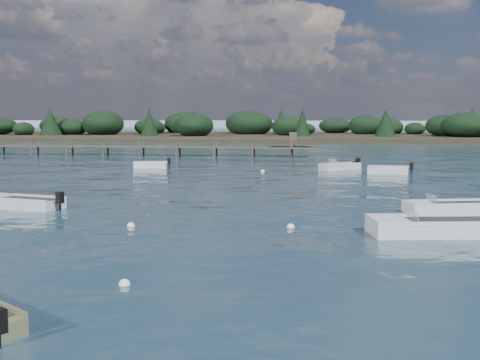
# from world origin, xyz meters

# --- Properties ---
(ground) EXTENTS (400.00, 400.00, 0.00)m
(ground) POSITION_xyz_m (0.00, 60.00, 0.00)
(ground) COLOR #172A36
(ground) RESTS_ON ground
(dinghy_mid_grey) EXTENTS (4.56, 2.52, 1.13)m
(dinghy_mid_grey) POSITION_xyz_m (-7.85, 9.20, 0.15)
(dinghy_mid_grey) COLOR #B8BEBF
(dinghy_mid_grey) RESTS_ON ground
(dinghy_mid_white_a) EXTENTS (5.96, 2.87, 1.37)m
(dinghy_mid_white_a) POSITION_xyz_m (11.20, 4.90, 0.18)
(dinghy_mid_white_a) COLOR silver
(dinghy_mid_white_a) RESTS_ON ground
(tender_far_grey_b) EXTENTS (3.52, 1.83, 1.18)m
(tender_far_grey_b) POSITION_xyz_m (12.10, 29.34, 0.17)
(tender_far_grey_b) COLOR #B8BEBF
(tender_far_grey_b) RESTS_ON ground
(tender_far_white) EXTENTS (3.22, 1.54, 1.08)m
(tender_far_white) POSITION_xyz_m (-7.75, 32.17, 0.15)
(tender_far_white) COLOR silver
(tender_far_white) RESTS_ON ground
(dinghy_extra_a) EXTENTS (3.61, 3.34, 1.20)m
(dinghy_extra_a) POSITION_xyz_m (8.50, 32.22, 0.16)
(dinghy_extra_a) COLOR #B8BEBF
(dinghy_extra_a) RESTS_ON ground
(dinghy_mid_white_b) EXTENTS (4.58, 2.48, 1.12)m
(dinghy_mid_white_b) POSITION_xyz_m (12.70, 10.32, 0.15)
(dinghy_mid_white_b) COLOR silver
(dinghy_mid_white_b) RESTS_ON ground
(buoy_a) EXTENTS (0.32, 0.32, 0.32)m
(buoy_a) POSITION_xyz_m (1.37, -3.24, 0.00)
(buoy_a) COLOR silver
(buoy_a) RESTS_ON ground
(buoy_b) EXTENTS (0.32, 0.32, 0.32)m
(buoy_b) POSITION_xyz_m (9.20, 6.28, 0.00)
(buoy_b) COLOR silver
(buoy_b) RESTS_ON ground
(buoy_c) EXTENTS (0.32, 0.32, 0.32)m
(buoy_c) POSITION_xyz_m (-8.89, 10.53, 0.00)
(buoy_c) COLOR silver
(buoy_c) RESTS_ON ground
(buoy_e) EXTENTS (0.32, 0.32, 0.32)m
(buoy_e) POSITION_xyz_m (2.21, 29.96, 0.00)
(buoy_e) COLOR silver
(buoy_e) RESTS_ON ground
(buoy_extra_a) EXTENTS (0.32, 0.32, 0.32)m
(buoy_extra_a) POSITION_xyz_m (-1.05, 5.09, 0.00)
(buoy_extra_a) COLOR silver
(buoy_extra_a) RESTS_ON ground
(buoy_extra_b) EXTENTS (0.32, 0.32, 0.32)m
(buoy_extra_b) POSITION_xyz_m (5.46, 5.62, 0.00)
(buoy_extra_b) COLOR silver
(buoy_extra_b) RESTS_ON ground
(jetty) EXTENTS (64.50, 3.20, 3.40)m
(jetty) POSITION_xyz_m (-21.74, 47.99, 0.98)
(jetty) COLOR #463C33
(jetty) RESTS_ON ground
(far_headland) EXTENTS (190.00, 40.00, 5.80)m
(far_headland) POSITION_xyz_m (25.00, 100.00, 1.96)
(far_headland) COLOR black
(far_headland) RESTS_ON ground
(distant_haze) EXTENTS (280.00, 20.00, 2.40)m
(distant_haze) POSITION_xyz_m (-90.00, 230.00, 0.00)
(distant_haze) COLOR #8595A5
(distant_haze) RESTS_ON ground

